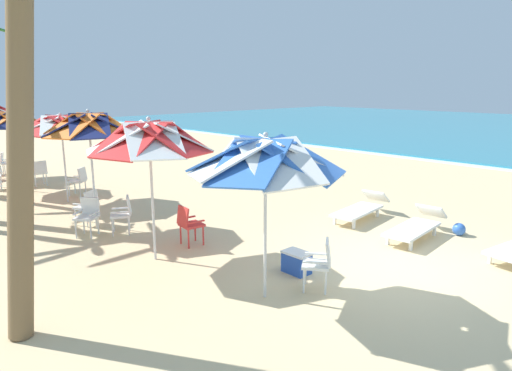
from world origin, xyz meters
name	(u,v)px	position (x,y,z in m)	size (l,w,h in m)	color
ground_plane	(393,268)	(0.00, 0.00, 0.00)	(80.00, 80.00, 0.00)	beige
beach_umbrella_0	(265,158)	(-0.81, -2.58, 2.26)	(2.44, 2.44, 2.66)	silver
plastic_chair_0	(320,261)	(-0.38, -1.73, 0.50)	(0.63, 0.62, 0.87)	white
beach_umbrella_1	(149,138)	(-3.45, -2.98, 2.37)	(2.41, 2.41, 2.78)	silver
plastic_chair_1	(189,223)	(-3.65, -2.04, 0.50)	(0.49, 0.52, 0.87)	red
beach_umbrella_2	(89,126)	(-6.13, -2.95, 2.43)	(2.15, 2.15, 2.81)	silver
plastic_chair_2	(88,214)	(-5.75, -3.30, 0.50)	(0.63, 0.63, 0.87)	white
plastic_chair_3	(88,205)	(-6.52, -2.96, 0.50)	(0.60, 0.58, 0.87)	white
plastic_chair_4	(123,212)	(-5.33, -2.65, 0.50)	(0.60, 0.62, 0.87)	white
beach_umbrella_3	(61,125)	(-9.09, -2.46, 2.25)	(2.60, 2.60, 2.58)	silver
plastic_chair_5	(79,179)	(-9.69, -1.85, 0.50)	(0.63, 0.63, 0.87)	white
beach_umbrella_4	(10,120)	(-11.79, -3.03, 2.24)	(2.15, 2.15, 2.60)	silver
plastic_chair_7	(39,171)	(-11.89, -2.27, 0.50)	(0.49, 0.46, 0.87)	white
plastic_chair_9	(6,162)	(-14.76, -2.49, 0.50)	(0.58, 0.60, 0.87)	white
sun_lounger_1	(416,226)	(-0.57, 1.91, 0.28)	(0.80, 2.19, 0.62)	white
sun_lounger_2	(361,208)	(-2.26, 2.28, 0.28)	(0.87, 2.20, 0.62)	white
palm_tree_3	(15,88)	(-2.22, -5.55, 3.30)	(2.97, 2.80, 5.42)	brown
cooler_box	(297,262)	(-1.10, -1.47, 0.20)	(0.50, 0.34, 0.40)	blue
beach_ball	(459,229)	(0.03, 2.78, 0.14)	(0.29, 0.29, 0.29)	blue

